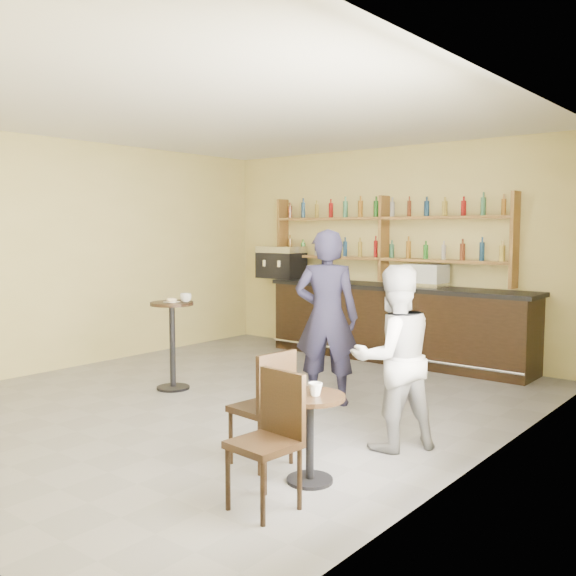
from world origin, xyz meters
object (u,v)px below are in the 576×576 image
Objects in this scene: pedestal_table at (172,346)px; cafe_table at (310,438)px; man_main at (327,317)px; patron_second at (393,357)px; bar_counter at (396,323)px; espresso_machine at (281,262)px; chair_west at (261,407)px; pastry_case at (426,276)px; chair_south at (264,443)px.

cafe_table is at bearing -22.34° from pedestal_table.
man_main is 1.56m from patron_second.
bar_counter is 2.36m from espresso_machine.
man_main reaches higher than chair_west.
pastry_case is (0.48, 0.00, 0.73)m from bar_counter.
patron_second is (0.66, 1.04, 0.34)m from chair_west.
espresso_machine reaches higher than patron_second.
chair_west is 0.88m from chair_south.
pedestal_table is (-1.76, -3.21, -0.76)m from pastry_case.
cafe_table is at bearing 26.72° from patron_second.
pastry_case is 5.30m from chair_south.
man_main is 2.03× the size of chair_south.
bar_counter is 2.53× the size of patron_second.
pastry_case reaches higher than bar_counter.
cafe_table is 0.57m from chair_west.
pedestal_table is 2.00m from man_main.
pastry_case reaches higher than chair_west.
pastry_case is at bearing 0.00° from bar_counter.
espresso_machine is 6.07m from cafe_table.
man_main is at bearing -89.67° from patron_second.
bar_counter is 6.04× the size of cafe_table.
espresso_machine is at bearing -136.67° from chair_west.
bar_counter is 3.87m from patron_second.
chair_west is (-0.55, 0.05, 0.14)m from cafe_table.
man_main is (0.08, -2.55, -0.32)m from pastry_case.
cafe_table is 1.19m from patron_second.
espresso_machine is 2.69m from pastry_case.
pedestal_table reaches higher than cafe_table.
man_main is 2.86m from chair_south.
patron_second reaches higher than pastry_case.
man_main is 2.02× the size of chair_west.
chair_west is (3.43, -4.41, -0.91)m from espresso_machine.
bar_counter is 4.30× the size of chair_west.
patron_second is (1.88, -3.37, 0.26)m from bar_counter.
pedestal_table is 0.65× the size of patron_second.
patron_second reaches higher than chair_south.
patron_second is at bearing -60.86° from bar_counter.
chair_south is at bearing -30.87° from pedestal_table.
chair_west is 1.28m from patron_second.
espresso_machine reaches higher than bar_counter.
chair_south is (4.03, -5.06, -0.92)m from espresso_machine.
patron_second is at bearing 84.47° from cafe_table.
chair_west is (0.66, -1.86, -0.49)m from man_main.
chair_west is (2.50, -1.20, -0.05)m from pedestal_table.
man_main reaches higher than patron_second.
patron_second is (0.11, 1.09, 0.48)m from cafe_table.
pastry_case is 4.55m from chair_west.
man_main is at bearing -83.05° from pastry_case.
man_main is at bearing -77.61° from bar_counter.
bar_counter reaches higher than cafe_table.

